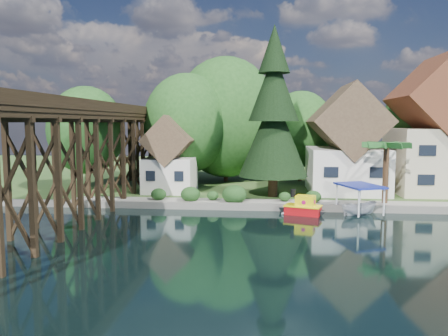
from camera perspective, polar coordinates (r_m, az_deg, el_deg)
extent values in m
plane|color=black|center=(30.42, 7.80, -8.59)|extent=(140.00, 140.00, 0.00)
cube|color=#2D5120|center=(63.86, 6.47, -0.68)|extent=(140.00, 52.00, 0.50)
cube|color=slate|center=(38.51, 13.26, -5.13)|extent=(60.00, 0.40, 0.62)
cube|color=gray|center=(40.05, 15.85, -4.45)|extent=(50.00, 2.60, 0.06)
cube|color=black|center=(27.50, -26.91, -2.25)|extent=(4.00, 0.36, 8.00)
cube|color=black|center=(30.23, -23.70, -1.42)|extent=(4.00, 0.36, 8.00)
cube|color=black|center=(33.04, -21.02, -0.72)|extent=(4.00, 0.36, 8.00)
cube|color=black|center=(35.92, -18.77, -0.13)|extent=(4.00, 0.36, 8.00)
cube|color=black|center=(38.85, -16.86, 0.37)|extent=(4.00, 0.36, 8.00)
cube|color=black|center=(41.82, -15.21, 0.80)|extent=(4.00, 0.36, 8.00)
cube|color=black|center=(44.82, -13.79, 1.17)|extent=(4.00, 0.36, 8.00)
cube|color=black|center=(47.84, -12.54, 1.50)|extent=(4.00, 0.36, 8.00)
cube|color=black|center=(50.89, -11.45, 1.78)|extent=(4.00, 0.36, 8.00)
cube|color=black|center=(53.96, -10.47, 2.04)|extent=(4.00, 0.36, 8.00)
cube|color=black|center=(57.04, -9.60, 2.26)|extent=(4.00, 0.36, 8.00)
cube|color=black|center=(39.01, -19.66, 6.26)|extent=(0.35, 44.00, 0.35)
cube|color=black|center=(37.68, -14.79, 6.43)|extent=(0.35, 44.00, 0.35)
cube|color=black|center=(38.32, -17.28, 6.80)|extent=(4.00, 44.00, 0.30)
cube|color=black|center=(39.14, -20.04, 7.49)|extent=(0.12, 44.00, 0.80)
cube|color=black|center=(37.61, -14.47, 7.74)|extent=(0.12, 44.00, 0.80)
cube|color=white|center=(46.44, 15.63, -0.26)|extent=(7.50, 8.00, 4.50)
cube|color=#483626|center=(46.19, 15.81, 5.85)|extent=(7.64, 8.64, 7.64)
cube|color=black|center=(42.11, 13.81, -0.53)|extent=(1.35, 0.08, 1.00)
cube|color=black|center=(42.94, 19.36, -0.57)|extent=(1.35, 0.08, 1.00)
cube|color=beige|center=(49.25, 25.92, 0.87)|extent=(8.50, 8.50, 6.50)
cube|color=#5C2F1B|center=(49.16, 26.25, 8.21)|extent=(8.65, 9.18, 8.65)
cube|color=black|center=(44.39, 25.00, 0.84)|extent=(1.53, 0.08, 1.00)
cube|color=white|center=(45.28, -7.04, -0.88)|extent=(5.00, 5.00, 3.50)
cube|color=#483626|center=(44.99, -7.09, 3.62)|extent=(5.09, 5.40, 5.09)
cube|color=black|center=(43.13, -9.57, -1.02)|extent=(0.90, 0.08, 1.00)
cube|color=black|center=(42.50, -5.92, -1.07)|extent=(0.90, 0.08, 1.00)
cylinder|color=#382314|center=(49.42, -4.80, 0.30)|extent=(0.50, 0.50, 4.50)
ellipsoid|color=#1F4C1B|center=(49.17, -4.85, 5.82)|extent=(4.40, 4.40, 5.06)
cylinder|color=#382314|center=(52.82, 0.23, 0.94)|extent=(0.50, 0.50, 4.95)
ellipsoid|color=#1F4C1B|center=(52.62, 0.23, 6.61)|extent=(5.00, 5.00, 5.75)
cylinder|color=#382314|center=(53.84, 9.91, 0.46)|extent=(0.50, 0.50, 4.05)
ellipsoid|color=#1F4C1B|center=(53.60, 9.99, 5.02)|extent=(4.00, 4.00, 4.60)
cylinder|color=#382314|center=(57.04, 25.11, 0.52)|extent=(0.50, 0.50, 4.50)
ellipsoid|color=#1F4C1B|center=(56.83, 25.32, 5.29)|extent=(4.60, 4.60, 5.29)
cylinder|color=#382314|center=(48.43, -17.38, -0.33)|extent=(0.50, 0.50, 4.05)
ellipsoid|color=#1F4C1B|center=(48.16, -17.54, 4.73)|extent=(4.00, 4.00, 4.60)
ellipsoid|color=#1B4017|center=(39.69, -4.40, -3.25)|extent=(1.98, 1.98, 1.53)
ellipsoid|color=#1B4017|center=(39.73, -1.48, -3.48)|extent=(1.54, 1.54, 1.19)
ellipsoid|color=#1B4017|center=(39.01, 1.36, -3.27)|extent=(2.20, 2.20, 1.70)
ellipsoid|color=#1B4017|center=(40.50, -8.55, -3.24)|extent=(1.76, 1.76, 1.36)
ellipsoid|color=#1B4017|center=(39.61, 7.94, -3.56)|extent=(1.54, 1.54, 1.19)
ellipsoid|color=#1B4017|center=(39.50, 11.59, -3.53)|extent=(1.76, 1.76, 1.36)
cylinder|color=#382314|center=(42.21, 6.40, -1.72)|extent=(0.90, 0.90, 2.99)
cone|color=black|center=(41.85, 6.47, 4.39)|extent=(6.58, 6.58, 7.98)
cone|color=black|center=(41.97, 6.54, 10.52)|extent=(4.79, 4.79, 6.48)
cone|color=black|center=(42.39, 6.60, 15.23)|extent=(2.99, 2.99, 4.49)
cylinder|color=#382314|center=(40.75, 20.35, -0.95)|extent=(0.49, 0.49, 4.94)
ellipsoid|color=#17471C|center=(40.53, 20.48, 2.83)|extent=(4.68, 4.68, 1.12)
cube|color=#B50C11|center=(36.93, 10.27, -5.51)|extent=(3.17, 2.34, 0.76)
cube|color=#FEEC0D|center=(36.85, 10.28, -4.89)|extent=(3.29, 2.46, 0.09)
cube|color=#FEEC0D|center=(36.73, 10.58, -4.30)|extent=(1.80, 1.56, 0.95)
cylinder|color=black|center=(36.88, 9.02, -3.26)|extent=(0.42, 0.42, 0.66)
cylinder|color=#AD0D5B|center=(36.17, 10.37, -4.45)|extent=(0.35, 0.18, 0.34)
cylinder|color=#AD0D5B|center=(37.30, 10.79, -4.14)|extent=(0.35, 0.18, 0.34)
cylinder|color=#AD0D5B|center=(36.57, 11.74, -4.36)|extent=(0.18, 0.35, 0.34)
imported|color=silver|center=(37.26, 10.24, -5.29)|extent=(4.79, 4.34, 0.81)
imported|color=silver|center=(37.75, 17.23, -4.99)|extent=(3.41, 2.21, 1.23)
cube|color=#172498|center=(37.45, 17.32, -2.20)|extent=(3.90, 4.64, 0.15)
cylinder|color=white|center=(36.80, 20.16, -4.19)|extent=(0.15, 0.15, 2.23)
cylinder|color=white|center=(39.65, 17.32, -3.38)|extent=(0.15, 0.15, 2.23)
cylinder|color=white|center=(35.59, 17.20, -4.43)|extent=(0.15, 0.15, 2.23)
cylinder|color=white|center=(38.53, 14.50, -3.57)|extent=(0.15, 0.15, 2.23)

